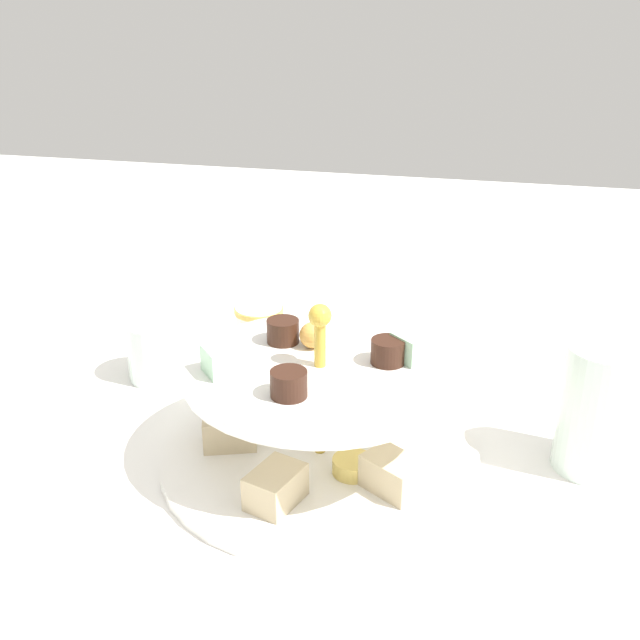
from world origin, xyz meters
The scene contains 6 objects.
ground_plane centered at (0.00, 0.00, 0.00)m, with size 2.40×2.40×0.00m, color white.
tiered_serving_stand centered at (0.00, 0.00, 0.04)m, with size 0.29×0.29×0.15m.
water_glass_tall_right centered at (0.24, 0.05, 0.06)m, with size 0.07×0.07×0.12m, color silver.
water_glass_short_left centered at (-0.22, 0.11, 0.03)m, with size 0.06×0.06×0.07m, color silver.
teacup_with_saucer centered at (-0.13, 0.22, 0.02)m, with size 0.09×0.09×0.05m.
butter_knife_right centered at (0.08, 0.28, 0.00)m, with size 0.17×0.01×0.00m, color silver.
Camera 1 is at (0.14, -0.56, 0.39)m, focal length 41.91 mm.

